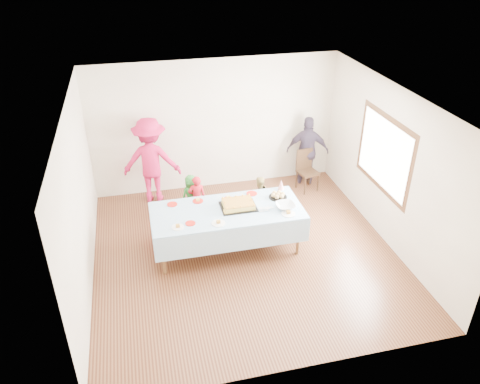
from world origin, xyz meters
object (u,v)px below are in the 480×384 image
object	(u,v)px
party_table	(227,213)
birthday_cake	(238,205)
dining_chair	(306,168)
adult_left	(151,161)

from	to	relation	value
party_table	birthday_cake	world-z (taller)	birthday_cake
dining_chair	adult_left	world-z (taller)	adult_left
dining_chair	adult_left	xyz separation A→B (m)	(-3.14, 0.25, 0.39)
birthday_cake	dining_chair	bearing A→B (deg)	42.26
birthday_cake	dining_chair	distance (m)	2.52
dining_chair	adult_left	size ratio (longest dim) A/B	0.50
party_table	birthday_cake	xyz separation A→B (m)	(0.20, 0.04, 0.10)
birthday_cake	dining_chair	xyz separation A→B (m)	(1.84, 1.68, -0.35)
birthday_cake	dining_chair	size ratio (longest dim) A/B	0.68
party_table	dining_chair	xyz separation A→B (m)	(2.04, 1.72, -0.24)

